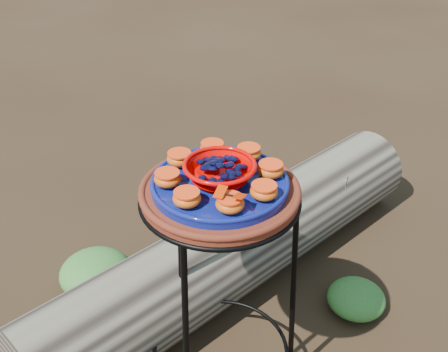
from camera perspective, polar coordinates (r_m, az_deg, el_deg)
plant_stand at (r=1.61m, az=-0.37°, el=-12.61°), size 0.44×0.44×0.70m
terracotta_saucer at (r=1.38m, az=-0.43°, el=-1.80°), size 0.39×0.39×0.03m
cobalt_plate at (r=1.36m, az=-0.43°, el=-0.86°), size 0.33×0.33×0.02m
red_bowl at (r=1.34m, az=-0.44°, el=0.37°), size 0.17×0.17×0.05m
glass_gems at (r=1.33m, az=-0.44°, el=1.63°), size 0.13×0.13×0.02m
orange_half_0 at (r=1.25m, az=0.61°, el=-2.85°), size 0.07×0.07×0.04m
orange_half_1 at (r=1.29m, az=4.07°, el=-1.57°), size 0.07×0.07×0.04m
orange_half_2 at (r=1.37m, az=4.76°, el=0.62°), size 0.07×0.07×0.04m
orange_half_3 at (r=1.44m, az=2.53°, el=2.34°), size 0.07×0.07×0.04m
orange_half_4 at (r=1.45m, az=-1.19°, el=2.78°), size 0.07×0.07×0.04m
orange_half_5 at (r=1.41m, az=-4.54°, el=1.76°), size 0.07×0.07×0.04m
orange_half_6 at (r=1.34m, az=-5.76°, el=-0.28°), size 0.07×0.07×0.04m
orange_half_7 at (r=1.27m, az=-3.80°, el=-2.28°), size 0.07×0.07×0.04m
butterfly at (r=1.23m, az=0.61°, el=-1.90°), size 0.10×0.09×0.01m
driftwood_log at (r=2.09m, az=1.46°, el=-7.15°), size 1.75×0.67×0.32m
foliage_right at (r=2.10m, az=13.29°, el=-11.94°), size 0.21×0.21×0.10m
foliage_back at (r=2.18m, az=-12.93°, el=-9.46°), size 0.27×0.27×0.13m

